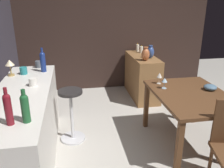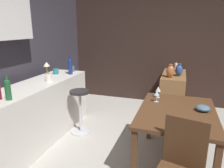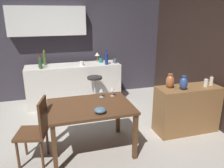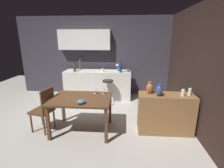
% 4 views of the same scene
% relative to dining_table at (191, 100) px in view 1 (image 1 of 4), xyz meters
% --- Properties ---
extents(ground_plane, '(9.00, 9.00, 0.00)m').
position_rel_dining_table_xyz_m(ground_plane, '(-0.17, 0.46, -0.65)').
color(ground_plane, '#B7B2A8').
extents(wall_side_right, '(0.10, 4.40, 2.60)m').
position_rel_dining_table_xyz_m(wall_side_right, '(2.38, 0.76, 0.65)').
color(wall_side_right, '#33231E').
rests_on(wall_side_right, ground_plane).
extents(dining_table, '(1.21, 0.89, 0.74)m').
position_rel_dining_table_xyz_m(dining_table, '(0.00, 0.00, 0.00)').
color(dining_table, '#56351E').
rests_on(dining_table, ground_plane).
extents(kitchen_counter, '(2.10, 0.60, 0.90)m').
position_rel_dining_table_xyz_m(kitchen_counter, '(0.01, 2.02, -0.20)').
color(kitchen_counter, silver).
rests_on(kitchen_counter, ground_plane).
extents(sideboard_cabinet, '(1.10, 0.44, 0.82)m').
position_rel_dining_table_xyz_m(sideboard_cabinet, '(1.73, 0.11, -0.24)').
color(sideboard_cabinet, olive).
rests_on(sideboard_cabinet, ground_plane).
extents(bar_stool, '(0.34, 0.34, 0.73)m').
position_rel_dining_table_xyz_m(bar_stool, '(0.39, 1.50, -0.26)').
color(bar_stool, '#262323').
rests_on(bar_stool, ground_plane).
extents(wine_glass_left, '(0.07, 0.07, 0.15)m').
position_rel_dining_table_xyz_m(wine_glass_left, '(0.23, 0.27, 0.20)').
color(wine_glass_left, silver).
rests_on(wine_glass_left, dining_table).
extents(wine_glass_right, '(0.07, 0.07, 0.16)m').
position_rel_dining_table_xyz_m(wine_glass_right, '(0.42, 0.28, 0.21)').
color(wine_glass_right, silver).
rests_on(wine_glass_right, dining_table).
extents(fruit_bowl, '(0.16, 0.16, 0.07)m').
position_rel_dining_table_xyz_m(fruit_bowl, '(0.08, -0.29, 0.13)').
color(fruit_bowl, slate).
rests_on(fruit_bowl, dining_table).
extents(wine_bottle_ruby, '(0.06, 0.06, 0.32)m').
position_rel_dining_table_xyz_m(wine_bottle_ruby, '(-0.70, 1.96, 0.40)').
color(wine_bottle_ruby, maroon).
rests_on(wine_bottle_ruby, kitchen_counter).
extents(wine_bottle_green, '(0.07, 0.07, 0.28)m').
position_rel_dining_table_xyz_m(wine_bottle_green, '(-0.68, 1.84, 0.39)').
color(wine_bottle_green, '#1E592D').
rests_on(wine_bottle_green, kitchen_counter).
extents(wine_bottle_cobalt, '(0.07, 0.07, 0.33)m').
position_rel_dining_table_xyz_m(wine_bottle_cobalt, '(0.74, 1.84, 0.40)').
color(wine_bottle_cobalt, navy).
rests_on(wine_bottle_cobalt, kitchen_counter).
extents(cup_slate, '(0.13, 0.09, 0.10)m').
position_rel_dining_table_xyz_m(cup_slate, '(0.97, 1.93, 0.30)').
color(cup_slate, '#515660').
rests_on(cup_slate, kitchen_counter).
extents(cup_teal, '(0.13, 0.09, 0.10)m').
position_rel_dining_table_xyz_m(cup_teal, '(0.67, 2.09, 0.30)').
color(cup_teal, teal).
rests_on(cup_teal, kitchen_counter).
extents(cup_white, '(0.12, 0.09, 0.09)m').
position_rel_dining_table_xyz_m(cup_white, '(0.19, 1.91, 0.30)').
color(cup_white, white).
rests_on(cup_white, kitchen_counter).
extents(counter_lamp, '(0.12, 0.12, 0.22)m').
position_rel_dining_table_xyz_m(counter_lamp, '(0.62, 2.24, 0.41)').
color(counter_lamp, '#A58447').
rests_on(counter_lamp, kitchen_counter).
extents(pillar_candle_tall, '(0.07, 0.07, 0.15)m').
position_rel_dining_table_xyz_m(pillar_candle_tall, '(2.02, 0.06, 0.24)').
color(pillar_candle_tall, white).
rests_on(pillar_candle_tall, sideboard_cabinet).
extents(pillar_candle_short, '(0.06, 0.06, 0.17)m').
position_rel_dining_table_xyz_m(pillar_candle_short, '(2.16, 0.10, 0.24)').
color(pillar_candle_short, white).
rests_on(pillar_candle_short, sideboard_cabinet).
extents(vase_copper, '(0.14, 0.14, 0.24)m').
position_rel_dining_table_xyz_m(vase_copper, '(1.39, 0.17, 0.28)').
color(vase_copper, '#B26038').
rests_on(vase_copper, sideboard_cabinet).
extents(vase_ceramic_blue, '(0.13, 0.13, 0.24)m').
position_rel_dining_table_xyz_m(vase_ceramic_blue, '(1.55, 0.02, 0.28)').
color(vase_ceramic_blue, '#334C8C').
rests_on(vase_ceramic_blue, sideboard_cabinet).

